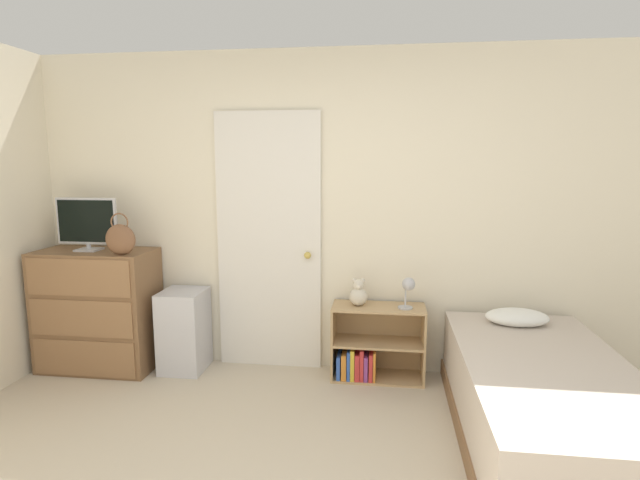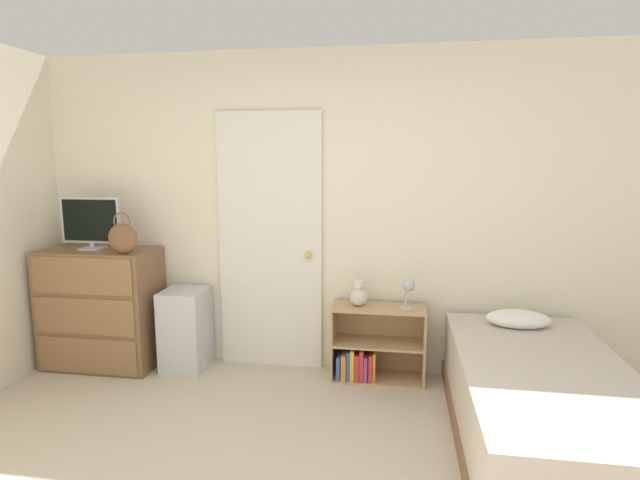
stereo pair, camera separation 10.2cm
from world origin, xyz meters
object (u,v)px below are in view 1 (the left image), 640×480
Objects in this scene: dresser at (98,310)px; handbag at (120,239)px; bed at (544,404)px; tv at (87,223)px; storage_bin at (184,330)px; desk_lamp at (408,287)px; teddy_bear at (358,294)px; bookshelf at (370,349)px.

handbag is at bearing -25.04° from dresser.
tv is at bearing 167.41° from bed.
storage_bin is 2.69m from bed.
bed is at bearing -17.18° from storage_bin.
bed is at bearing -12.77° from dresser.
desk_lamp is (2.50, 0.04, 0.26)m from dresser.
teddy_bear is 0.11× the size of bed.
tv is 0.25× the size of bed.
bed is (3.31, -0.74, -0.94)m from tv.
tv is 2.46m from bookshelf.
desk_lamp reaches higher than storage_bin.
teddy_bear is 1.48m from bed.
handbag is 1.50× the size of teddy_bear.
handbag is at bearing -172.62° from teddy_bear.
desk_lamp is 0.12× the size of bed.
tv is at bearing 157.75° from handbag.
bookshelf is 2.93× the size of desk_lamp.
handbag is 0.49× the size of storage_bin.
storage_bin is 1.84m from desk_lamp.
handbag is at bearing -172.91° from bookshelf.
bookshelf is (1.51, 0.04, -0.10)m from storage_bin.
desk_lamp is at bearing 0.97° from tv.
teddy_bear reaches higher than storage_bin.
storage_bin reaches higher than bookshelf.
dresser is at bearing 154.96° from handbag.
tv reaches higher than dresser.
desk_lamp is (2.54, 0.04, -0.45)m from tv.
tv is 2.33× the size of teddy_bear.
dresser is 1.37× the size of bookshelf.
teddy_bear is (1.80, 0.23, -0.43)m from handbag.
bed reaches higher than bookshelf.
handbag is at bearing -152.67° from storage_bin.
bookshelf is at bearing 170.53° from desk_lamp.
tv is 0.70× the size of bookshelf.
bookshelf is at bearing 7.09° from handbag.
handbag is 1.87m from teddy_bear.
bed is (1.05, -0.83, 0.03)m from bookshelf.
bed is (2.95, -0.59, -0.84)m from handbag.
teddy_bear is 0.39m from desk_lamp.
tv is 1.55× the size of handbag.
dresser is 0.71m from tv.
desk_lamp is (0.38, -0.04, 0.08)m from teddy_bear.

